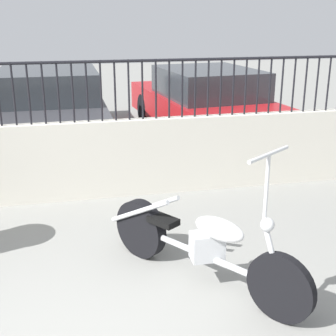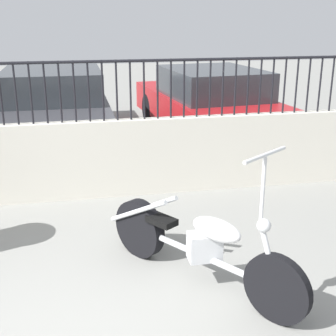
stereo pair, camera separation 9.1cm
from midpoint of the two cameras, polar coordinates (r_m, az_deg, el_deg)
The scene contains 5 objects.
low_wall at distance 6.02m, azimuth -12.83°, elevation 0.74°, with size 8.86×0.18×1.00m.
fence_railing at distance 5.81m, azimuth -13.53°, elevation 10.11°, with size 8.86×0.04×0.74m.
motorcycle_silver at distance 4.14m, azimuth 3.57°, elevation -9.02°, with size 1.33×1.82×1.33m.
car_dark_grey at distance 8.82m, azimuth -13.36°, elevation 7.46°, with size 1.84×4.51×1.35m.
car_red at distance 9.03m, azimuth 5.31°, elevation 7.98°, with size 2.21×4.40×1.30m.
Camera 2 is at (0.24, -2.60, 2.28)m, focal length 50.00 mm.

